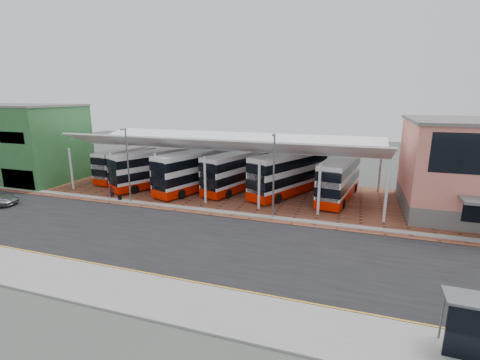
{
  "coord_description": "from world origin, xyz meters",
  "views": [
    {
      "loc": [
        9.1,
        -24.47,
        11.5
      ],
      "look_at": [
        -1.67,
        7.39,
        3.21
      ],
      "focal_mm": 26.0,
      "sensor_mm": 36.0,
      "label": 1
    }
  ],
  "objects_px": {
    "bus_1": "(154,169)",
    "pedestrian": "(112,192)",
    "bus_5": "(339,179)",
    "bus_2": "(196,171)",
    "bus_4": "(289,174)",
    "bus_0": "(126,164)",
    "bus_3": "(238,171)"
  },
  "relations": [
    {
      "from": "bus_0",
      "to": "bus_4",
      "type": "relative_size",
      "value": 0.87
    },
    {
      "from": "bus_0",
      "to": "bus_3",
      "type": "relative_size",
      "value": 0.9
    },
    {
      "from": "bus_1",
      "to": "bus_2",
      "type": "distance_m",
      "value": 5.85
    },
    {
      "from": "bus_0",
      "to": "bus_5",
      "type": "distance_m",
      "value": 28.6
    },
    {
      "from": "bus_1",
      "to": "bus_2",
      "type": "height_order",
      "value": "bus_2"
    },
    {
      "from": "bus_5",
      "to": "bus_3",
      "type": "bearing_deg",
      "value": -170.71
    },
    {
      "from": "bus_0",
      "to": "bus_4",
      "type": "height_order",
      "value": "bus_4"
    },
    {
      "from": "bus_1",
      "to": "pedestrian",
      "type": "relative_size",
      "value": 7.13
    },
    {
      "from": "bus_1",
      "to": "bus_5",
      "type": "distance_m",
      "value": 22.67
    },
    {
      "from": "bus_3",
      "to": "bus_4",
      "type": "bearing_deg",
      "value": 19.22
    },
    {
      "from": "bus_2",
      "to": "bus_3",
      "type": "bearing_deg",
      "value": 40.25
    },
    {
      "from": "bus_0",
      "to": "bus_5",
      "type": "relative_size",
      "value": 0.91
    },
    {
      "from": "bus_0",
      "to": "pedestrian",
      "type": "height_order",
      "value": "bus_0"
    },
    {
      "from": "bus_2",
      "to": "bus_5",
      "type": "relative_size",
      "value": 1.04
    },
    {
      "from": "bus_2",
      "to": "bus_5",
      "type": "distance_m",
      "value": 16.84
    },
    {
      "from": "bus_5",
      "to": "bus_1",
      "type": "bearing_deg",
      "value": -166.28
    },
    {
      "from": "bus_1",
      "to": "bus_5",
      "type": "bearing_deg",
      "value": 31.77
    },
    {
      "from": "pedestrian",
      "to": "bus_1",
      "type": "bearing_deg",
      "value": 2.93
    },
    {
      "from": "bus_5",
      "to": "pedestrian",
      "type": "relative_size",
      "value": 7.35
    },
    {
      "from": "bus_0",
      "to": "bus_2",
      "type": "bearing_deg",
      "value": -6.65
    },
    {
      "from": "bus_0",
      "to": "pedestrian",
      "type": "relative_size",
      "value": 6.67
    },
    {
      "from": "bus_1",
      "to": "bus_5",
      "type": "relative_size",
      "value": 0.97
    },
    {
      "from": "bus_0",
      "to": "bus_3",
      "type": "xyz_separation_m",
      "value": [
        16.66,
        -0.56,
        0.21
      ]
    },
    {
      "from": "bus_1",
      "to": "bus_4",
      "type": "distance_m",
      "value": 17.04
    },
    {
      "from": "bus_4",
      "to": "pedestrian",
      "type": "distance_m",
      "value": 20.34
    },
    {
      "from": "pedestrian",
      "to": "bus_0",
      "type": "bearing_deg",
      "value": 43.14
    },
    {
      "from": "bus_0",
      "to": "bus_1",
      "type": "bearing_deg",
      "value": -17.24
    },
    {
      "from": "bus_3",
      "to": "bus_5",
      "type": "distance_m",
      "value": 11.93
    },
    {
      "from": "bus_2",
      "to": "bus_5",
      "type": "height_order",
      "value": "bus_2"
    },
    {
      "from": "bus_3",
      "to": "bus_5",
      "type": "relative_size",
      "value": 1.0
    },
    {
      "from": "bus_2",
      "to": "bus_4",
      "type": "relative_size",
      "value": 1.0
    },
    {
      "from": "bus_0",
      "to": "bus_1",
      "type": "relative_size",
      "value": 0.94
    }
  ]
}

